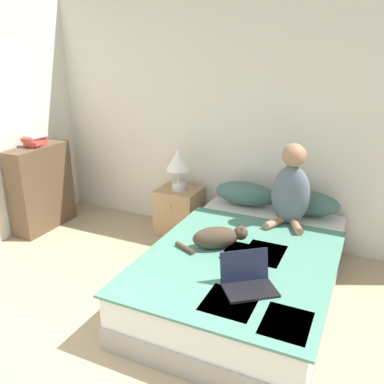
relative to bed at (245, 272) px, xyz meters
The scene contains 11 objects.
wall_back 1.64m from the bed, 114.59° to the left, with size 5.31×0.05×2.55m.
bed is the anchor object (origin of this frame).
pillow_near 1.03m from the bed, 108.80° to the left, with size 0.63×0.26×0.24m.
pillow_far 1.03m from the bed, 71.26° to the left, with size 0.63×0.26×0.24m.
person_sitting 0.87m from the bed, 72.30° to the left, with size 0.36×0.35×0.75m.
cat_tabby 0.39m from the bed, 157.74° to the right, with size 0.54×0.39×0.19m.
laptop_open 0.64m from the bed, 71.04° to the right, with size 0.44×0.43×0.23m.
nightstand 1.36m from the bed, 140.34° to the left, with size 0.45×0.43×0.51m.
table_lamp 1.47m from the bed, 140.76° to the left, with size 0.27×0.27×0.46m.
bookshelf 2.56m from the bed, behind, with size 0.26×0.75×0.96m.
book_stack_top 2.67m from the bed, behind, with size 0.20×0.24×0.13m.
Camera 1 is at (1.37, -0.74, 2.00)m, focal length 38.00 mm.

